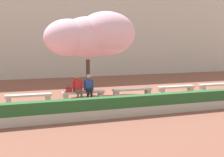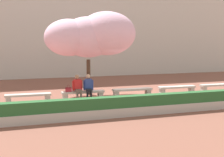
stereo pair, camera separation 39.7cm
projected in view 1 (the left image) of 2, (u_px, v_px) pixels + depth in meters
The scene contains 12 objects.
ground_plane at pixel (132, 97), 16.57m from camera, with size 100.00×100.00×0.00m, color brown.
building_facade at pixel (79, 20), 26.96m from camera, with size 28.00×4.00×9.38m, color beige.
stone_bench_west_end at pixel (28, 97), 14.74m from camera, with size 2.16×0.48×0.45m.
stone_bench_near_west at pixel (83, 94), 15.64m from camera, with size 2.16×0.48×0.45m.
stone_bench_center at pixel (132, 91), 16.53m from camera, with size 2.16×0.48×0.45m.
stone_bench_near_east at pixel (176, 88), 17.43m from camera, with size 2.16×0.48×0.45m.
stone_bench_east_end at pixel (216, 86), 18.32m from camera, with size 2.16×0.48×0.45m.
person_seated_left at pixel (78, 87), 15.44m from camera, with size 0.51×0.69×1.29m.
person_seated_right at pixel (89, 86), 15.63m from camera, with size 0.51×0.72×1.29m.
handbag at pixel (69, 89), 15.35m from camera, with size 0.30×0.15×0.34m.
cherry_tree_main at pixel (91, 36), 16.96m from camera, with size 4.99×3.06×4.56m.
planter_hedge_foreground at pixel (169, 103), 12.97m from camera, with size 15.40×0.50×0.80m.
Camera 1 is at (-6.52, -15.01, 2.98)m, focal length 50.00 mm.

